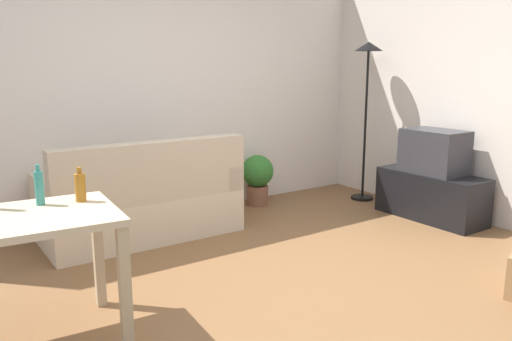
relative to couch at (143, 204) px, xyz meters
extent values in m
cube|color=brown|center=(0.40, -1.59, -0.32)|extent=(5.20, 4.40, 0.02)
cube|color=silver|center=(0.40, 0.61, 1.04)|extent=(5.20, 0.10, 2.70)
cube|color=beige|center=(3.00, -1.59, 1.04)|extent=(0.10, 4.40, 2.70)
cube|color=beige|center=(0.00, 0.06, -0.11)|extent=(1.73, 0.84, 0.40)
cube|color=#C0AD91|center=(0.00, -0.28, 0.35)|extent=(1.73, 0.16, 0.52)
cube|color=#C8B597|center=(0.79, 0.06, 0.20)|extent=(0.16, 0.84, 0.22)
cube|color=#C8B597|center=(-0.79, 0.06, 0.20)|extent=(0.16, 0.84, 0.22)
cube|color=black|center=(2.65, -1.13, -0.07)|extent=(0.44, 1.10, 0.48)
cube|color=#2D2D33|center=(2.65, -1.13, 0.39)|extent=(0.40, 0.60, 0.44)
cube|color=black|center=(2.86, -1.13, 0.39)|extent=(0.01, 0.52, 0.36)
cylinder|color=black|center=(2.65, -0.18, -0.29)|extent=(0.26, 0.26, 0.03)
cylinder|color=black|center=(2.65, -0.18, 0.56)|extent=(0.03, 0.03, 1.68)
cone|color=black|center=(2.65, -0.18, 1.45)|extent=(0.32, 0.32, 0.10)
cube|color=tan|center=(-0.81, -1.75, 0.05)|extent=(0.06, 0.06, 0.72)
cube|color=tan|center=(-0.76, -1.13, 0.05)|extent=(0.06, 0.06, 0.72)
cylinder|color=brown|center=(1.49, 0.31, -0.20)|extent=(0.24, 0.24, 0.22)
sphere|color=#2D6B28|center=(1.49, 0.31, 0.08)|extent=(0.36, 0.36, 0.36)
cylinder|color=teal|center=(-1.10, -1.23, 0.55)|extent=(0.05, 0.05, 0.20)
cylinder|color=teal|center=(-1.10, -1.23, 0.67)|extent=(0.02, 0.02, 0.04)
cylinder|color=#9E6019|center=(-0.89, -1.28, 0.54)|extent=(0.06, 0.06, 0.17)
cylinder|color=#9E6019|center=(-0.89, -1.28, 0.64)|extent=(0.03, 0.03, 0.04)
camera|label=1|loc=(-1.68, -4.27, 1.24)|focal=35.57mm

